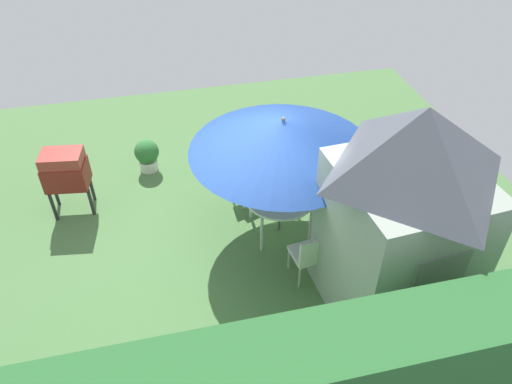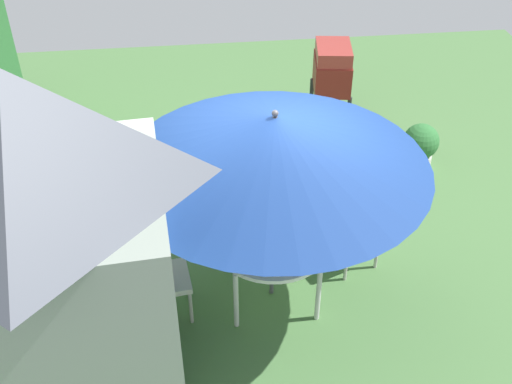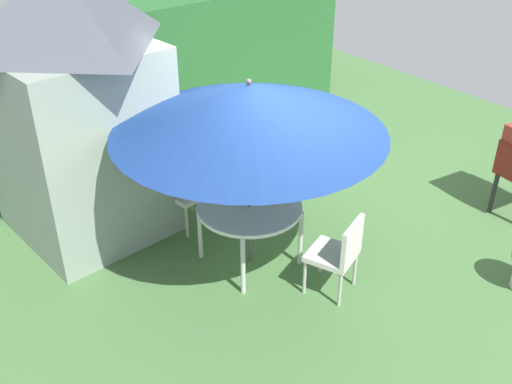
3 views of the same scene
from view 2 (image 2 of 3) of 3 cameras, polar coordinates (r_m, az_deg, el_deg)
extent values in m
plane|color=#47703D|center=(7.29, -0.12, -4.17)|extent=(11.00, 11.00, 0.00)
cube|color=gray|center=(5.19, -17.08, -10.04)|extent=(1.77, 1.84, 2.28)
pyramid|color=#4C515B|center=(4.22, -20.92, 4.98)|extent=(1.87, 1.95, 0.90)
cylinder|color=white|center=(6.17, 1.50, -4.46)|extent=(1.15, 1.15, 0.04)
cylinder|color=beige|center=(6.20, 5.68, -9.14)|extent=(0.05, 0.05, 0.69)
cylinder|color=beige|center=(6.77, 4.35, -4.28)|extent=(0.05, 0.05, 0.69)
cylinder|color=beige|center=(6.11, -1.82, -9.81)|extent=(0.05, 0.05, 0.69)
cylinder|color=beige|center=(6.69, -2.45, -4.82)|extent=(0.05, 0.05, 0.69)
cylinder|color=#4C4C51|center=(5.95, 1.55, -1.98)|extent=(0.04, 0.04, 2.12)
cone|color=navy|center=(5.48, 1.69, 4.59)|extent=(2.81, 2.81, 0.50)
sphere|color=#4C4C51|center=(5.34, 1.74, 7.13)|extent=(0.06, 0.06, 0.06)
cube|color=maroon|center=(9.14, 6.89, 10.58)|extent=(0.76, 0.59, 0.45)
cube|color=maroon|center=(9.00, 7.04, 12.43)|extent=(0.73, 0.56, 0.20)
cylinder|color=#262628|center=(9.15, 8.36, 6.95)|extent=(0.06, 0.06, 0.55)
cylinder|color=#262628|center=(9.68, 7.51, 8.79)|extent=(0.06, 0.06, 0.55)
cylinder|color=#262628|center=(9.06, 5.77, 6.83)|extent=(0.06, 0.06, 0.55)
cylinder|color=#262628|center=(9.59, 5.04, 8.69)|extent=(0.06, 0.06, 0.55)
cube|color=silver|center=(6.23, -8.18, -7.80)|extent=(0.51, 0.51, 0.06)
cube|color=silver|center=(6.07, -10.34, -6.58)|extent=(0.46, 0.11, 0.45)
cylinder|color=#AFABA3|center=(6.53, -9.99, -8.25)|extent=(0.04, 0.04, 0.45)
cylinder|color=#AFABA3|center=(6.25, -9.61, -10.80)|extent=(0.04, 0.04, 0.45)
cylinder|color=#AFABA3|center=(6.54, -6.48, -7.73)|extent=(0.04, 0.04, 0.45)
cylinder|color=#AFABA3|center=(6.26, -5.93, -10.24)|extent=(0.04, 0.04, 0.45)
cube|color=silver|center=(6.78, 8.77, -3.49)|extent=(0.60, 0.60, 0.06)
cube|color=silver|center=(6.74, 10.40, -1.47)|extent=(0.45, 0.21, 0.45)
cylinder|color=#AFABA3|center=(6.91, 10.91, -5.33)|extent=(0.04, 0.04, 0.45)
cylinder|color=#AFABA3|center=(7.14, 9.00, -3.45)|extent=(0.04, 0.04, 0.45)
cylinder|color=#AFABA3|center=(6.71, 8.18, -6.46)|extent=(0.04, 0.04, 0.45)
cylinder|color=#AFABA3|center=(6.95, 6.31, -4.48)|extent=(0.04, 0.04, 0.45)
cylinder|color=silver|center=(8.62, 14.40, 2.73)|extent=(0.35, 0.35, 0.22)
sphere|color=#2D6B33|center=(8.45, 14.71, 4.46)|extent=(0.47, 0.47, 0.47)
camera|label=1|loc=(8.24, -55.89, 30.55)|focal=34.65mm
camera|label=3|loc=(5.22, 69.41, 6.39)|focal=41.92mm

